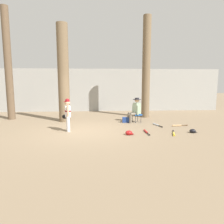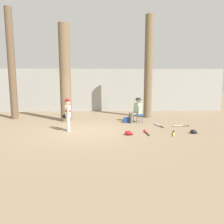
{
  "view_description": "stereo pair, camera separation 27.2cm",
  "coord_description": "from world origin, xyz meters",
  "px_view_note": "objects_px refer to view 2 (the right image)",
  "views": [
    {
      "loc": [
        0.59,
        -7.99,
        1.9
      ],
      "look_at": [
        1.15,
        0.1,
        0.75
      ],
      "focal_mm": 32.62,
      "sensor_mm": 36.0,
      "label": 1
    },
    {
      "loc": [
        0.86,
        -8.01,
        1.9
      ],
      "look_at": [
        1.15,
        0.1,
        0.75
      ],
      "focal_mm": 32.62,
      "sensor_mm": 36.0,
      "label": 2
    }
  ],
  "objects_px": {
    "bat_wood_tan": "(179,126)",
    "batting_helmet_black": "(193,132)",
    "batting_helmet_red": "(128,133)",
    "tree_behind_spectator": "(148,73)",
    "bat_aluminum_silver": "(158,125)",
    "bat_yellow_trainer": "(174,134)",
    "young_ballplayer": "(68,113)",
    "folding_stool": "(138,115)",
    "tree_far_left": "(12,69)",
    "handbag_beside_stool": "(127,120)",
    "seated_spectator": "(136,109)",
    "bat_red_barrel": "(146,132)",
    "tree_near_player": "(65,81)"
  },
  "relations": [
    {
      "from": "folding_stool",
      "to": "bat_yellow_trainer",
      "type": "distance_m",
      "value": 2.68
    },
    {
      "from": "tree_near_player",
      "to": "tree_behind_spectator",
      "type": "distance_m",
      "value": 4.48
    },
    {
      "from": "bat_wood_tan",
      "to": "bat_red_barrel",
      "type": "distance_m",
      "value": 2.01
    },
    {
      "from": "seated_spectator",
      "to": "tree_far_left",
      "type": "bearing_deg",
      "value": 168.15
    },
    {
      "from": "young_ballplayer",
      "to": "tree_far_left",
      "type": "xyz_separation_m",
      "value": [
        -3.39,
        2.99,
        1.92
      ]
    },
    {
      "from": "young_ballplayer",
      "to": "handbag_beside_stool",
      "type": "relative_size",
      "value": 3.84
    },
    {
      "from": "bat_yellow_trainer",
      "to": "batting_helmet_black",
      "type": "distance_m",
      "value": 0.85
    },
    {
      "from": "young_ballplayer",
      "to": "batting_helmet_black",
      "type": "distance_m",
      "value": 4.93
    },
    {
      "from": "batting_helmet_black",
      "to": "folding_stool",
      "type": "bearing_deg",
      "value": 127.52
    },
    {
      "from": "folding_stool",
      "to": "tree_behind_spectator",
      "type": "bearing_deg",
      "value": 62.76
    },
    {
      "from": "tree_behind_spectator",
      "to": "tree_far_left",
      "type": "distance_m",
      "value": 7.27
    },
    {
      "from": "handbag_beside_stool",
      "to": "bat_aluminum_silver",
      "type": "distance_m",
      "value": 1.53
    },
    {
      "from": "seated_spectator",
      "to": "tree_far_left",
      "type": "height_order",
      "value": "tree_far_left"
    },
    {
      "from": "folding_stool",
      "to": "batting_helmet_black",
      "type": "distance_m",
      "value": 2.9
    },
    {
      "from": "tree_behind_spectator",
      "to": "batting_helmet_black",
      "type": "distance_m",
      "value": 4.59
    },
    {
      "from": "tree_far_left",
      "to": "batting_helmet_red",
      "type": "bearing_deg",
      "value": -33.13
    },
    {
      "from": "young_ballplayer",
      "to": "bat_yellow_trainer",
      "type": "height_order",
      "value": "young_ballplayer"
    },
    {
      "from": "tree_behind_spectator",
      "to": "tree_far_left",
      "type": "bearing_deg",
      "value": -178.44
    },
    {
      "from": "bat_yellow_trainer",
      "to": "batting_helmet_red",
      "type": "height_order",
      "value": "batting_helmet_red"
    },
    {
      "from": "tree_far_left",
      "to": "bat_wood_tan",
      "type": "xyz_separation_m",
      "value": [
        8.15,
        -2.37,
        -2.63
      ]
    },
    {
      "from": "tree_far_left",
      "to": "seated_spectator",
      "type": "bearing_deg",
      "value": -11.85
    },
    {
      "from": "bat_aluminum_silver",
      "to": "bat_yellow_trainer",
      "type": "relative_size",
      "value": 0.98
    },
    {
      "from": "tree_near_player",
      "to": "folding_stool",
      "type": "bearing_deg",
      "value": -8.22
    },
    {
      "from": "tree_near_player",
      "to": "bat_aluminum_silver",
      "type": "relative_size",
      "value": 6.59
    },
    {
      "from": "bat_aluminum_silver",
      "to": "batting_helmet_red",
      "type": "distance_m",
      "value": 2.18
    },
    {
      "from": "bat_yellow_trainer",
      "to": "bat_wood_tan",
      "type": "xyz_separation_m",
      "value": [
        0.73,
        1.43,
        0.0
      ]
    },
    {
      "from": "seated_spectator",
      "to": "batting_helmet_red",
      "type": "xyz_separation_m",
      "value": [
        -0.66,
        -2.4,
        -0.56
      ]
    },
    {
      "from": "handbag_beside_stool",
      "to": "tree_far_left",
      "type": "bearing_deg",
      "value": 167.2
    },
    {
      "from": "tree_behind_spectator",
      "to": "bat_wood_tan",
      "type": "relative_size",
      "value": 7.81
    },
    {
      "from": "bat_red_barrel",
      "to": "tree_far_left",
      "type": "bearing_deg",
      "value": 151.95
    },
    {
      "from": "folding_stool",
      "to": "seated_spectator",
      "type": "relative_size",
      "value": 0.43
    },
    {
      "from": "handbag_beside_stool",
      "to": "bat_aluminum_silver",
      "type": "relative_size",
      "value": 0.46
    },
    {
      "from": "bat_aluminum_silver",
      "to": "seated_spectator",
      "type": "bearing_deg",
      "value": 135.87
    },
    {
      "from": "batting_helmet_red",
      "to": "batting_helmet_black",
      "type": "height_order",
      "value": "batting_helmet_red"
    },
    {
      "from": "young_ballplayer",
      "to": "folding_stool",
      "type": "distance_m",
      "value": 3.54
    },
    {
      "from": "seated_spectator",
      "to": "batting_helmet_red",
      "type": "bearing_deg",
      "value": -105.42
    },
    {
      "from": "tree_near_player",
      "to": "tree_behind_spectator",
      "type": "relative_size",
      "value": 0.87
    },
    {
      "from": "bat_wood_tan",
      "to": "bat_red_barrel",
      "type": "height_order",
      "value": "same"
    },
    {
      "from": "handbag_beside_stool",
      "to": "bat_aluminum_silver",
      "type": "bearing_deg",
      "value": -32.13
    },
    {
      "from": "bat_wood_tan",
      "to": "batting_helmet_black",
      "type": "bearing_deg",
      "value": -85.76
    },
    {
      "from": "bat_aluminum_silver",
      "to": "bat_yellow_trainer",
      "type": "xyz_separation_m",
      "value": [
        0.18,
        -1.64,
        0.0
      ]
    },
    {
      "from": "tree_far_left",
      "to": "batting_helmet_black",
      "type": "bearing_deg",
      "value": -23.56
    },
    {
      "from": "seated_spectator",
      "to": "batting_helmet_red",
      "type": "distance_m",
      "value": 2.55
    },
    {
      "from": "folding_stool",
      "to": "bat_wood_tan",
      "type": "bearing_deg",
      "value": -32.45
    },
    {
      "from": "tree_far_left",
      "to": "batting_helmet_black",
      "type": "xyz_separation_m",
      "value": [
        8.24,
        -3.59,
        -2.6
      ]
    },
    {
      "from": "bat_yellow_trainer",
      "to": "batting_helmet_black",
      "type": "height_order",
      "value": "batting_helmet_black"
    },
    {
      "from": "folding_stool",
      "to": "tree_far_left",
      "type": "height_order",
      "value": "tree_far_left"
    },
    {
      "from": "bat_wood_tan",
      "to": "bat_yellow_trainer",
      "type": "bearing_deg",
      "value": -117.13
    },
    {
      "from": "batting_helmet_black",
      "to": "bat_yellow_trainer",
      "type": "bearing_deg",
      "value": -166.01
    },
    {
      "from": "bat_red_barrel",
      "to": "bat_aluminum_silver",
      "type": "bearing_deg",
      "value": 58.32
    }
  ]
}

